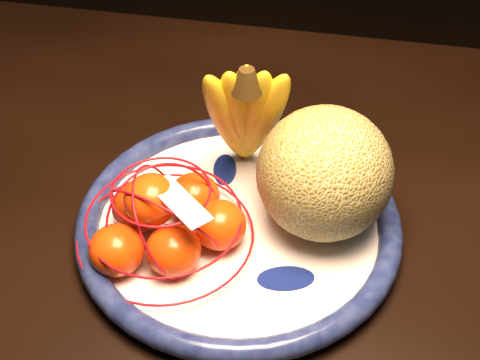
# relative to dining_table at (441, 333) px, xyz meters

# --- Properties ---
(dining_table) EXTENTS (1.61, 1.00, 0.78)m
(dining_table) POSITION_rel_dining_table_xyz_m (0.00, 0.00, 0.00)
(dining_table) COLOR black
(dining_table) RESTS_ON ground
(fruit_bowl) EXTENTS (0.36, 0.36, 0.03)m
(fruit_bowl) POSITION_rel_dining_table_xyz_m (-0.23, 0.04, 0.10)
(fruit_bowl) COLOR white
(fruit_bowl) RESTS_ON dining_table
(cantaloupe) EXTENTS (0.14, 0.14, 0.14)m
(cantaloupe) POSITION_rel_dining_table_xyz_m (-0.15, 0.06, 0.17)
(cantaloupe) COLOR olive
(cantaloupe) RESTS_ON fruit_bowl
(banana_bunch) EXTENTS (0.12, 0.12, 0.18)m
(banana_bunch) POSITION_rel_dining_table_xyz_m (-0.24, 0.12, 0.19)
(banana_bunch) COLOR yellow
(banana_bunch) RESTS_ON fruit_bowl
(mandarin_bag) EXTENTS (0.24, 0.24, 0.12)m
(mandarin_bag) POSITION_rel_dining_table_xyz_m (-0.31, 0.00, 0.13)
(mandarin_bag) COLOR #FF4412
(mandarin_bag) RESTS_ON fruit_bowl
(price_tag) EXTENTS (0.07, 0.07, 0.01)m
(price_tag) POSITION_rel_dining_table_xyz_m (-0.28, -0.01, 0.18)
(price_tag) COLOR white
(price_tag) RESTS_ON mandarin_bag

